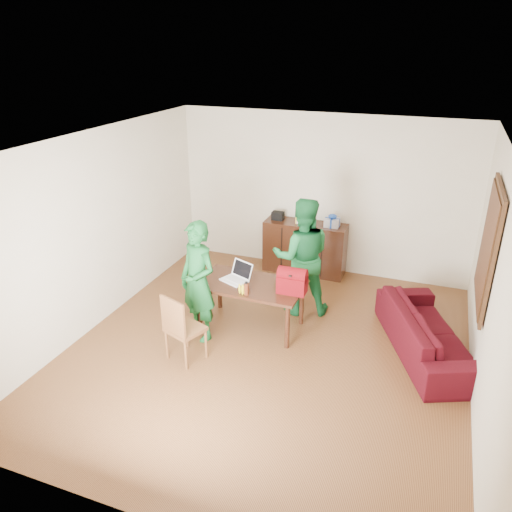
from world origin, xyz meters
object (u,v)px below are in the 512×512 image
at_px(red_bag, 292,283).
at_px(person_near, 198,282).
at_px(chair, 185,340).
at_px(person_far, 302,257).
at_px(bottle, 246,288).
at_px(laptop, 234,278).
at_px(sofa, 428,332).
at_px(table, 251,289).

bearing_deg(red_bag, person_near, -161.00).
distance_m(chair, person_far, 2.08).
bearing_deg(chair, bottle, 71.71).
xyz_separation_m(chair, red_bag, (1.10, 0.97, 0.55)).
bearing_deg(red_bag, bottle, -154.21).
distance_m(laptop, bottle, 0.44).
bearing_deg(sofa, red_bag, 74.90).
xyz_separation_m(chair, person_far, (1.02, 1.71, 0.61)).
distance_m(person_near, bottle, 0.65).
distance_m(person_far, red_bag, 0.74).
height_order(bottle, sofa, bottle).
xyz_separation_m(table, red_bag, (0.60, -0.05, 0.22)).
distance_m(chair, sofa, 3.12).
relative_size(person_near, person_far, 0.94).
bearing_deg(red_bag, sofa, 7.45).
distance_m(red_bag, sofa, 1.86).
height_order(person_far, red_bag, person_far).
height_order(chair, person_near, person_near).
distance_m(bottle, sofa, 2.41).
height_order(person_far, laptop, person_far).
height_order(red_bag, sofa, red_bag).
height_order(table, person_far, person_far).
bearing_deg(table, laptop, -176.35).
bearing_deg(bottle, sofa, 13.16).
xyz_separation_m(person_far, red_bag, (0.08, -0.73, -0.06)).
bearing_deg(person_far, chair, 39.75).
height_order(chair, laptop, laptop).
bearing_deg(person_far, laptop, 22.86).
relative_size(chair, sofa, 0.46).
xyz_separation_m(person_far, laptop, (-0.77, -0.70, -0.16)).
height_order(table, red_bag, red_bag).
distance_m(table, laptop, 0.28).
bearing_deg(laptop, sofa, 28.21).
height_order(person_near, laptop, person_near).
bearing_deg(person_far, person_near, 27.50).
xyz_separation_m(person_near, red_bag, (1.17, 0.43, -0.01)).
bearing_deg(laptop, chair, -80.88).
height_order(laptop, red_bag, red_bag).
bearing_deg(chair, person_far, 79.41).
xyz_separation_m(table, bottle, (0.06, -0.32, 0.17)).
distance_m(bottle, red_bag, 0.61).
height_order(table, bottle, bottle).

